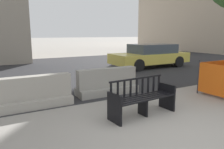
# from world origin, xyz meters

# --- Properties ---
(ground_plane) EXTENTS (200.00, 200.00, 0.00)m
(ground_plane) POSITION_xyz_m (0.00, 0.00, 0.00)
(ground_plane) COLOR gray
(street_asphalt) EXTENTS (120.00, 12.00, 0.01)m
(street_asphalt) POSITION_xyz_m (0.00, 8.70, 0.00)
(street_asphalt) COLOR #28282B
(street_asphalt) RESTS_ON ground
(street_bench) EXTENTS (1.72, 0.64, 0.88)m
(street_bench) POSITION_xyz_m (0.11, 1.23, 0.40)
(street_bench) COLOR black
(street_bench) RESTS_ON ground
(jersey_barrier_centre) EXTENTS (2.01, 0.71, 0.84)m
(jersey_barrier_centre) POSITION_xyz_m (0.27, 3.29, 0.34)
(jersey_barrier_centre) COLOR gray
(jersey_barrier_centre) RESTS_ON ground
(jersey_barrier_left) EXTENTS (2.00, 0.68, 0.84)m
(jersey_barrier_left) POSITION_xyz_m (-2.05, 3.12, 0.34)
(jersey_barrier_left) COLOR #9E998E
(jersey_barrier_left) RESTS_ON ground
(car_taxi_near) EXTENTS (4.63, 1.97, 1.33)m
(car_taxi_near) POSITION_xyz_m (5.20, 7.16, 0.68)
(car_taxi_near) COLOR #DBC64C
(car_taxi_near) RESTS_ON ground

